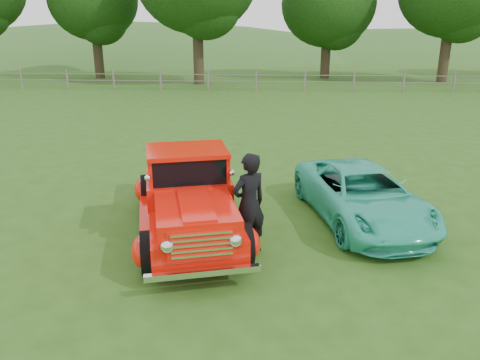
# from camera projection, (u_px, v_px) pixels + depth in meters

# --- Properties ---
(ground) EXTENTS (140.00, 140.00, 0.00)m
(ground) POSITION_uv_depth(u_px,v_px,m) (221.00, 262.00, 8.37)
(ground) COLOR #2A4E14
(ground) RESTS_ON ground
(distant_hills) EXTENTS (116.00, 60.00, 18.00)m
(distant_hills) POSITION_uv_depth(u_px,v_px,m) (234.00, 85.00, 66.26)
(distant_hills) COLOR #295720
(distant_hills) RESTS_ON ground
(fence_line) EXTENTS (48.00, 0.12, 1.20)m
(fence_line) POSITION_uv_depth(u_px,v_px,m) (256.00, 81.00, 28.97)
(fence_line) COLOR #695F59
(fence_line) RESTS_ON ground
(tree_mid_west) EXTENTS (6.40, 6.40, 8.46)m
(tree_mid_west) POSITION_uv_depth(u_px,v_px,m) (93.00, 0.00, 33.73)
(tree_mid_west) COLOR #302518
(tree_mid_west) RESTS_ON ground
(tree_near_east) EXTENTS (6.80, 6.80, 8.33)m
(tree_near_east) POSITION_uv_depth(u_px,v_px,m) (328.00, 4.00, 33.80)
(tree_near_east) COLOR #302518
(tree_near_east) RESTS_ON ground
(red_pickup) EXTENTS (3.11, 5.26, 1.78)m
(red_pickup) POSITION_uv_depth(u_px,v_px,m) (188.00, 195.00, 9.32)
(red_pickup) COLOR black
(red_pickup) RESTS_ON ground
(teal_sedan) EXTENTS (2.87, 4.54, 1.17)m
(teal_sedan) POSITION_uv_depth(u_px,v_px,m) (362.00, 195.00, 9.94)
(teal_sedan) COLOR #30C09D
(teal_sedan) RESTS_ON ground
(man) EXTENTS (0.83, 0.78, 1.91)m
(man) POSITION_uv_depth(u_px,v_px,m) (249.00, 204.00, 8.45)
(man) COLOR black
(man) RESTS_ON ground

